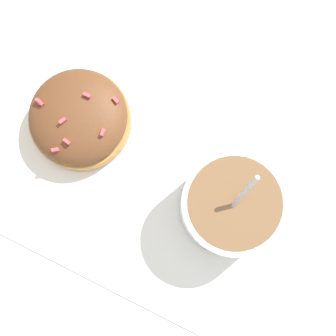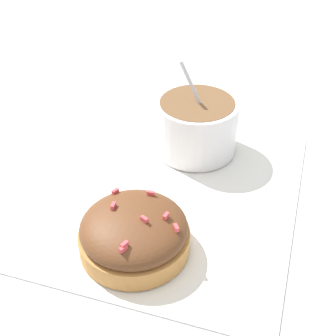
{
  "view_description": "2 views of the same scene",
  "coord_description": "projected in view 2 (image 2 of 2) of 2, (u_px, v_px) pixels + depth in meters",
  "views": [
    {
      "loc": [
        -0.05,
        0.06,
        0.48
      ],
      "look_at": [
        -0.02,
        0.0,
        0.03
      ],
      "focal_mm": 50.0,
      "sensor_mm": 36.0,
      "label": 1
    },
    {
      "loc": [
        0.36,
        0.11,
        0.33
      ],
      "look_at": [
        -0.0,
        0.0,
        0.03
      ],
      "focal_mm": 50.0,
      "sensor_mm": 36.0,
      "label": 2
    }
  ],
  "objects": [
    {
      "name": "ground_plane",
      "position": [
        167.0,
        194.0,
        0.5
      ],
      "size": [
        3.0,
        3.0,
        0.0
      ],
      "primitive_type": "plane",
      "color": "#B2B2B7"
    },
    {
      "name": "paper_napkin",
      "position": [
        167.0,
        193.0,
        0.5
      ],
      "size": [
        0.29,
        0.27,
        0.0
      ],
      "color": "white",
      "rests_on": "ground_plane"
    },
    {
      "name": "coffee_cup",
      "position": [
        196.0,
        123.0,
        0.54
      ],
      "size": [
        0.09,
        0.11,
        0.11
      ],
      "color": "white",
      "rests_on": "paper_napkin"
    },
    {
      "name": "frosted_pastry",
      "position": [
        134.0,
        232.0,
        0.42
      ],
      "size": [
        0.1,
        0.1,
        0.05
      ],
      "color": "#C18442",
      "rests_on": "paper_napkin"
    }
  ]
}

